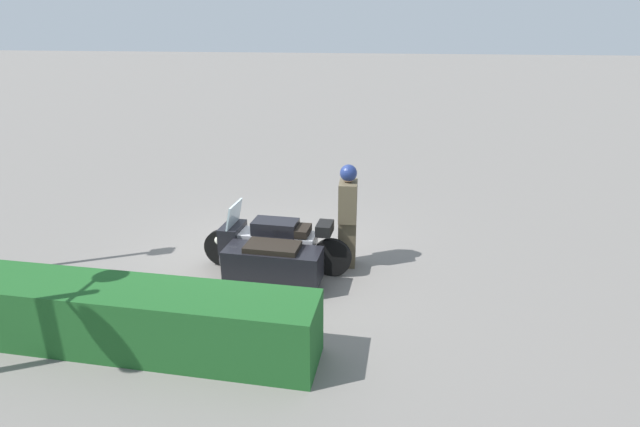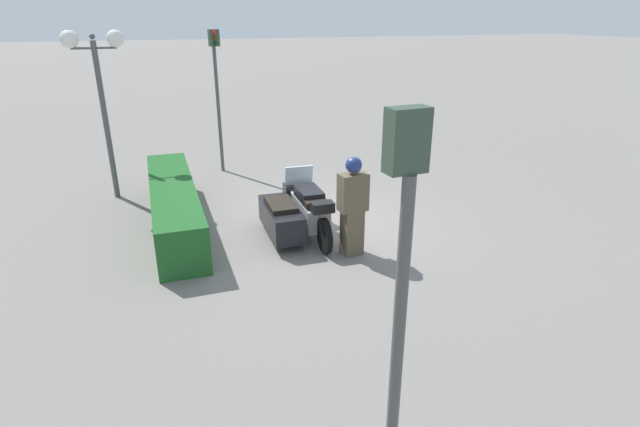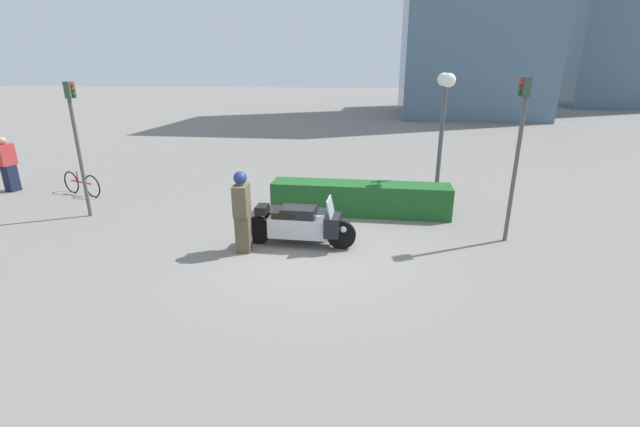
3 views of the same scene
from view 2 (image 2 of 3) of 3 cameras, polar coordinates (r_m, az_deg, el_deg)
The scene contains 7 objects.
ground_plane at distance 10.16m, azimuth -0.12°, elevation -1.27°, with size 160.00×160.00×0.00m, color slate.
police_motorcycle at distance 9.60m, azimuth -3.03°, elevation 0.31°, with size 2.55×1.20×1.16m.
officer_rider at distance 8.61m, azimuth 3.76°, elevation 1.08°, with size 0.33×0.51×1.78m.
hedge_bush_curbside at distance 10.43m, azimuth -16.34°, elevation 0.97°, with size 4.81×0.85×0.86m, color #1E5623.
twin_lamp_post at distance 12.04m, azimuth -24.12°, elevation 14.94°, with size 0.36×1.26×3.69m.
traffic_light_near at distance 13.42m, azimuth -11.71°, elevation 14.52°, with size 0.22×0.28×3.63m.
traffic_light_far at distance 3.42m, azimuth 9.04°, elevation -8.39°, with size 0.23×0.27×3.49m.
Camera 2 is at (-8.84, 3.01, 4.00)m, focal length 28.00 mm.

